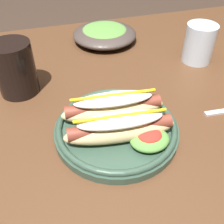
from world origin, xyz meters
TOP-DOWN VIEW (x-y plane):
  - dining_table at (0.00, 0.00)m, footprint 1.15×0.96m
  - hot_dog_plate at (-0.07, -0.08)m, footprint 0.24×0.24m
  - soda_cup at (-0.25, 0.12)m, footprint 0.09×0.09m
  - water_cup at (0.22, 0.13)m, footprint 0.08×0.08m
  - side_bowl at (0.01, 0.32)m, footprint 0.19×0.19m

SIDE VIEW (x-z plane):
  - dining_table at x=0.00m, z-range 0.27..1.01m
  - side_bowl at x=0.01m, z-range 0.74..0.79m
  - hot_dog_plate at x=-0.07m, z-range 0.73..0.80m
  - water_cup at x=0.22m, z-range 0.74..0.84m
  - soda_cup at x=-0.25m, z-range 0.74..0.86m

